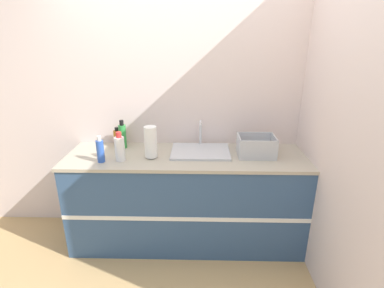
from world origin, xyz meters
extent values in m
plane|color=tan|center=(0.00, 0.00, 0.00)|extent=(12.00, 12.00, 0.00)
cube|color=silver|center=(0.00, 0.67, 1.30)|extent=(4.57, 0.06, 2.60)
cube|color=silver|center=(1.12, 0.32, 1.30)|extent=(0.06, 2.64, 2.60)
cube|color=#33517A|center=(0.00, 0.32, 0.44)|extent=(2.17, 0.64, 0.88)
cube|color=white|center=(0.00, 0.00, 0.44)|extent=(2.17, 0.01, 0.04)
cube|color=#B2A893|center=(0.00, 0.32, 0.90)|extent=(2.20, 0.66, 0.03)
cube|color=silver|center=(0.13, 0.39, 0.92)|extent=(0.54, 0.41, 0.02)
cylinder|color=silver|center=(0.13, 0.57, 1.05)|extent=(0.02, 0.02, 0.23)
cylinder|color=silver|center=(0.13, 0.50, 1.16)|extent=(0.02, 0.14, 0.02)
cylinder|color=#4C4C51|center=(-0.31, 0.25, 0.92)|extent=(0.08, 0.08, 0.01)
cylinder|color=white|center=(-0.31, 0.25, 1.06)|extent=(0.11, 0.11, 0.28)
cube|color=#B7BABF|center=(0.63, 0.33, 0.92)|extent=(0.33, 0.26, 0.01)
cube|color=#B7BABF|center=(0.63, 0.21, 1.01)|extent=(0.33, 0.01, 0.17)
cube|color=#B7BABF|center=(0.63, 0.45, 1.01)|extent=(0.33, 0.01, 0.17)
cube|color=#B7BABF|center=(0.47, 0.33, 1.01)|extent=(0.01, 0.26, 0.17)
cube|color=#B7BABF|center=(0.79, 0.33, 1.01)|extent=(0.01, 0.26, 0.17)
cylinder|color=#2D8C3D|center=(-0.62, 0.50, 1.03)|extent=(0.07, 0.07, 0.23)
cylinder|color=black|center=(-0.62, 0.50, 1.16)|extent=(0.04, 0.04, 0.05)
cylinder|color=#B26B19|center=(-0.69, 0.56, 0.99)|extent=(0.08, 0.08, 0.15)
cylinder|color=black|center=(-0.69, 0.56, 1.08)|extent=(0.04, 0.04, 0.03)
cylinder|color=#2D56B7|center=(-0.73, 0.15, 1.01)|extent=(0.06, 0.06, 0.19)
cylinder|color=silver|center=(-0.73, 0.15, 1.13)|extent=(0.04, 0.04, 0.04)
cylinder|color=white|center=(-0.57, 0.19, 1.02)|extent=(0.09, 0.09, 0.21)
cylinder|color=red|center=(-0.57, 0.19, 1.15)|extent=(0.05, 0.05, 0.05)
camera|label=1|loc=(0.11, -2.21, 1.96)|focal=28.00mm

